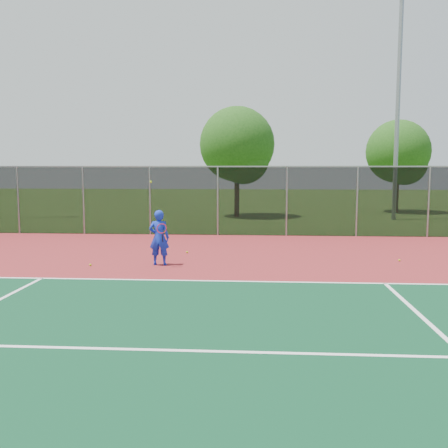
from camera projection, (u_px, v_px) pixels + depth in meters
The scene contains 10 objects.
ground at pixel (320, 318), 9.85m from camera, with size 120.00×120.00×0.00m, color #315518.
court_apron at pixel (310, 293), 11.83m from camera, with size 30.00×20.00×0.02m, color maroon.
fence_back at pixel (287, 200), 21.58m from camera, with size 30.00×0.06×3.03m.
tennis_player at pixel (159, 237), 15.09m from camera, with size 0.61×0.62×2.56m.
practice_ball_0 at pixel (187, 252), 17.28m from camera, with size 0.07×0.07×0.07m, color #AFC717.
practice_ball_3 at pixel (399, 260), 15.77m from camera, with size 0.07×0.07×0.07m, color #AFC717.
practice_ball_4 at pixel (90, 265), 15.01m from camera, with size 0.07×0.07×0.07m, color #AFC717.
floodlight_n at pixel (399, 87), 27.82m from camera, with size 0.90×0.40×13.32m.
tree_back_left at pixel (239, 148), 29.97m from camera, with size 4.52×4.52×6.64m.
tree_back_mid at pixel (400, 154), 32.95m from camera, with size 4.18×4.18×6.13m.
Camera 1 is at (-1.26, -9.69, 2.96)m, focal length 40.00 mm.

